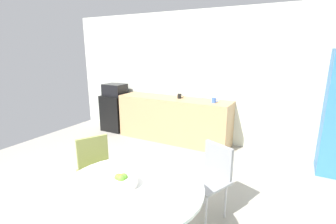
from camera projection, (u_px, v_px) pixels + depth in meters
name	position (u px, v px, depth m)	size (l,w,h in m)	color
ground_plane	(94.00, 219.00, 2.76)	(6.00, 6.00, 0.00)	#9E998E
wall_back	(196.00, 77.00, 5.00)	(6.00, 0.10, 2.60)	silver
counter_block	(174.00, 119.00, 5.06)	(2.35, 0.60, 0.90)	tan
mini_fridge	(116.00, 112.00, 5.77)	(0.54, 0.54, 0.83)	black
microwave	(115.00, 90.00, 5.63)	(0.48, 0.38, 0.26)	black
round_table	(133.00, 198.00, 2.10)	(1.22, 1.22, 0.73)	silver
chair_olive	(96.00, 163.00, 2.96)	(0.57, 0.57, 0.83)	silver
chair_gray	(212.00, 172.00, 2.75)	(0.55, 0.55, 0.83)	silver
fruit_bowl	(123.00, 181.00, 2.07)	(0.25, 0.25, 0.11)	silver
mug_white	(180.00, 96.00, 4.90)	(0.13, 0.08, 0.09)	black
mug_green	(214.00, 100.00, 4.51)	(0.13, 0.08, 0.09)	#3F66BF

